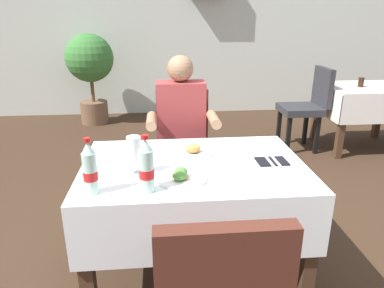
{
  "coord_description": "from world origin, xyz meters",
  "views": [
    {
      "loc": [
        -0.32,
        -1.88,
        1.52
      ],
      "look_at": [
        -0.15,
        0.04,
        0.83
      ],
      "focal_mm": 33.27,
      "sensor_mm": 36.0,
      "label": 1
    }
  ],
  "objects_px": {
    "beer_glass_left": "(134,155)",
    "cola_bottle_primary": "(90,169)",
    "background_chair_left": "(308,104)",
    "plate_far_diner": "(193,151)",
    "chair_far_diner_seat": "(184,145)",
    "main_dining_table": "(194,191)",
    "plate_near_camera": "(181,177)",
    "seated_diner_far": "(181,131)",
    "background_dining_table": "(364,102)",
    "potted_plant_corner": "(90,66)",
    "napkin_cutlery_set": "(272,161)",
    "cola_bottle_secondary": "(146,167)",
    "background_table_tumbler": "(361,82)"
  },
  "relations": [
    {
      "from": "beer_glass_left",
      "to": "cola_bottle_primary",
      "type": "bearing_deg",
      "value": -132.91
    },
    {
      "from": "cola_bottle_primary",
      "to": "background_chair_left",
      "type": "height_order",
      "value": "cola_bottle_primary"
    },
    {
      "from": "plate_far_diner",
      "to": "chair_far_diner_seat",
      "type": "bearing_deg",
      "value": 90.66
    },
    {
      "from": "main_dining_table",
      "to": "plate_near_camera",
      "type": "bearing_deg",
      "value": -112.02
    },
    {
      "from": "seated_diner_far",
      "to": "plate_near_camera",
      "type": "relative_size",
      "value": 4.88
    },
    {
      "from": "plate_near_camera",
      "to": "background_dining_table",
      "type": "distance_m",
      "value": 3.27
    },
    {
      "from": "main_dining_table",
      "to": "seated_diner_far",
      "type": "bearing_deg",
      "value": 91.89
    },
    {
      "from": "background_dining_table",
      "to": "potted_plant_corner",
      "type": "relative_size",
      "value": 0.75
    },
    {
      "from": "plate_near_camera",
      "to": "beer_glass_left",
      "type": "xyz_separation_m",
      "value": [
        -0.23,
        0.1,
        0.09
      ]
    },
    {
      "from": "seated_diner_far",
      "to": "potted_plant_corner",
      "type": "bearing_deg",
      "value": 112.44
    },
    {
      "from": "background_dining_table",
      "to": "cola_bottle_primary",
      "type": "bearing_deg",
      "value": -138.71
    },
    {
      "from": "chair_far_diner_seat",
      "to": "beer_glass_left",
      "type": "height_order",
      "value": "chair_far_diner_seat"
    },
    {
      "from": "plate_near_camera",
      "to": "plate_far_diner",
      "type": "distance_m",
      "value": 0.36
    },
    {
      "from": "chair_far_diner_seat",
      "to": "napkin_cutlery_set",
      "type": "height_order",
      "value": "chair_far_diner_seat"
    },
    {
      "from": "napkin_cutlery_set",
      "to": "background_chair_left",
      "type": "relative_size",
      "value": 0.2
    },
    {
      "from": "plate_near_camera",
      "to": "plate_far_diner",
      "type": "xyz_separation_m",
      "value": [
        0.09,
        0.35,
        -0.0
      ]
    },
    {
      "from": "chair_far_diner_seat",
      "to": "background_chair_left",
      "type": "relative_size",
      "value": 1.0
    },
    {
      "from": "seated_diner_far",
      "to": "potted_plant_corner",
      "type": "xyz_separation_m",
      "value": [
        -1.13,
        2.75,
        0.13
      ]
    },
    {
      "from": "cola_bottle_primary",
      "to": "cola_bottle_secondary",
      "type": "bearing_deg",
      "value": -1.25
    },
    {
      "from": "cola_bottle_secondary",
      "to": "potted_plant_corner",
      "type": "bearing_deg",
      "value": 103.59
    },
    {
      "from": "seated_diner_far",
      "to": "cola_bottle_primary",
      "type": "relative_size",
      "value": 4.66
    },
    {
      "from": "cola_bottle_primary",
      "to": "cola_bottle_secondary",
      "type": "xyz_separation_m",
      "value": [
        0.25,
        -0.01,
        0.0
      ]
    },
    {
      "from": "main_dining_table",
      "to": "seated_diner_far",
      "type": "distance_m",
      "value": 0.72
    },
    {
      "from": "chair_far_diner_seat",
      "to": "seated_diner_far",
      "type": "distance_m",
      "value": 0.19
    },
    {
      "from": "beer_glass_left",
      "to": "cola_bottle_primary",
      "type": "distance_m",
      "value": 0.27
    },
    {
      "from": "cola_bottle_secondary",
      "to": "chair_far_diner_seat",
      "type": "bearing_deg",
      "value": 77.62
    },
    {
      "from": "plate_far_diner",
      "to": "potted_plant_corner",
      "type": "height_order",
      "value": "potted_plant_corner"
    },
    {
      "from": "seated_diner_far",
      "to": "background_dining_table",
      "type": "relative_size",
      "value": 1.3
    },
    {
      "from": "beer_glass_left",
      "to": "plate_far_diner",
      "type": "bearing_deg",
      "value": 37.24
    },
    {
      "from": "plate_near_camera",
      "to": "main_dining_table",
      "type": "bearing_deg",
      "value": 67.98
    },
    {
      "from": "main_dining_table",
      "to": "cola_bottle_secondary",
      "type": "bearing_deg",
      "value": -128.82
    },
    {
      "from": "cola_bottle_primary",
      "to": "cola_bottle_secondary",
      "type": "distance_m",
      "value": 0.25
    },
    {
      "from": "plate_far_diner",
      "to": "background_chair_left",
      "type": "xyz_separation_m",
      "value": [
        1.53,
        1.95,
        -0.21
      ]
    },
    {
      "from": "background_table_tumbler",
      "to": "potted_plant_corner",
      "type": "relative_size",
      "value": 0.08
    },
    {
      "from": "background_dining_table",
      "to": "seated_diner_far",
      "type": "bearing_deg",
      "value": -148.4
    },
    {
      "from": "napkin_cutlery_set",
      "to": "cola_bottle_primary",
      "type": "bearing_deg",
      "value": -163.19
    },
    {
      "from": "potted_plant_corner",
      "to": "plate_near_camera",
      "type": "bearing_deg",
      "value": -73.62
    },
    {
      "from": "beer_glass_left",
      "to": "cola_bottle_primary",
      "type": "xyz_separation_m",
      "value": [
        -0.19,
        -0.2,
        0.01
      ]
    },
    {
      "from": "beer_glass_left",
      "to": "cola_bottle_primary",
      "type": "relative_size",
      "value": 0.75
    },
    {
      "from": "potted_plant_corner",
      "to": "background_dining_table",
      "type": "bearing_deg",
      "value": -21.89
    },
    {
      "from": "background_dining_table",
      "to": "background_table_tumbler",
      "type": "relative_size",
      "value": 8.79
    },
    {
      "from": "plate_far_diner",
      "to": "napkin_cutlery_set",
      "type": "height_order",
      "value": "plate_far_diner"
    },
    {
      "from": "chair_far_diner_seat",
      "to": "plate_near_camera",
      "type": "distance_m",
      "value": 1.05
    },
    {
      "from": "plate_near_camera",
      "to": "beer_glass_left",
      "type": "height_order",
      "value": "beer_glass_left"
    },
    {
      "from": "background_chair_left",
      "to": "background_table_tumbler",
      "type": "relative_size",
      "value": 8.82
    },
    {
      "from": "cola_bottle_primary",
      "to": "background_table_tumbler",
      "type": "bearing_deg",
      "value": 42.0
    },
    {
      "from": "seated_diner_far",
      "to": "napkin_cutlery_set",
      "type": "bearing_deg",
      "value": -57.47
    },
    {
      "from": "cola_bottle_secondary",
      "to": "beer_glass_left",
      "type": "bearing_deg",
      "value": 108.3
    },
    {
      "from": "seated_diner_far",
      "to": "potted_plant_corner",
      "type": "height_order",
      "value": "potted_plant_corner"
    },
    {
      "from": "main_dining_table",
      "to": "background_chair_left",
      "type": "relative_size",
      "value": 1.27
    }
  ]
}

